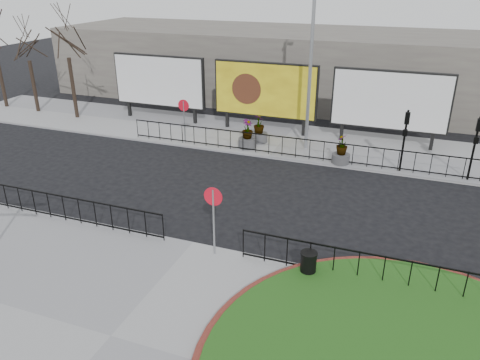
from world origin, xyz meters
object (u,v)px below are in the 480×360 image
at_px(litter_bin, 308,265).
at_px(planter_a, 247,137).
at_px(billboard_mid, 265,90).
at_px(lamp_post, 311,60).
at_px(planter_b, 259,132).
at_px(planter_c, 341,152).

distance_m(litter_bin, planter_a, 12.02).
distance_m(billboard_mid, lamp_post, 4.23).
bearing_deg(billboard_mid, planter_a, -90.00).
bearing_deg(billboard_mid, lamp_post, -33.25).
distance_m(billboard_mid, planter_b, 2.75).
bearing_deg(lamp_post, planter_b, -180.00).
distance_m(billboard_mid, litter_bin, 14.89).
height_order(lamp_post, planter_a, lamp_post).
bearing_deg(litter_bin, lamp_post, 103.40).
bearing_deg(planter_b, planter_c, -18.24).
bearing_deg(planter_c, planter_b, 161.76).
distance_m(lamp_post, planter_b, 4.92).
xyz_separation_m(lamp_post, planter_b, (-2.71, -0.00, -4.11)).
height_order(lamp_post, litter_bin, lamp_post).
bearing_deg(lamp_post, litter_bin, -76.60).
distance_m(billboard_mid, planter_c, 6.55).
xyz_separation_m(planter_a, planter_c, (5.16, -0.54, 0.01)).
height_order(litter_bin, planter_a, planter_a).
bearing_deg(lamp_post, planter_c, -36.68).
height_order(billboard_mid, planter_a, billboard_mid).
relative_size(billboard_mid, planter_b, 3.94).
bearing_deg(planter_b, lamp_post, 0.00).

